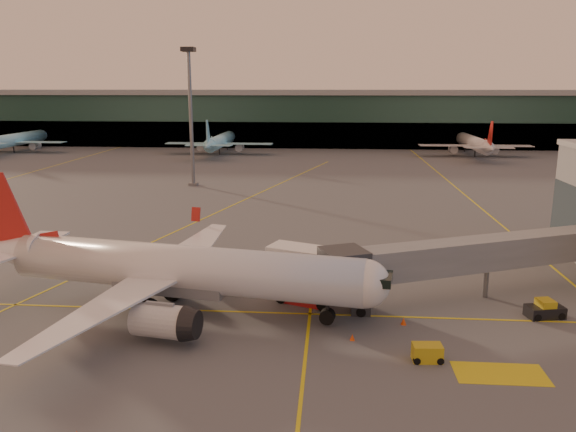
# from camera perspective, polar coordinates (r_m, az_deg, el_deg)

# --- Properties ---
(ground) EXTENTS (600.00, 600.00, 0.00)m
(ground) POSITION_cam_1_polar(r_m,az_deg,el_deg) (43.59, -4.78, -12.25)
(ground) COLOR #4C4F54
(ground) RESTS_ON ground
(taxi_markings) EXTENTS (100.12, 173.00, 0.01)m
(taxi_markings) POSITION_cam_1_polar(r_m,az_deg,el_deg) (86.54, -4.85, 0.58)
(taxi_markings) COLOR gold
(taxi_markings) RESTS_ON ground
(terminal) EXTENTS (400.00, 20.00, 17.60)m
(terminal) POSITION_cam_1_polar(r_m,az_deg,el_deg) (181.05, 2.48, 9.90)
(terminal) COLOR #19382D
(terminal) RESTS_ON ground
(mast_west_near) EXTENTS (2.40, 2.40, 25.60)m
(mast_west_near) POSITION_cam_1_polar(r_m,az_deg,el_deg) (108.27, -9.88, 10.87)
(mast_west_near) COLOR slate
(mast_west_near) RESTS_ON ground
(distant_aircraft_row) EXTENTS (350.00, 34.00, 13.00)m
(distant_aircraft_row) POSITION_cam_1_polar(r_m,az_deg,el_deg) (158.02, 6.07, 6.20)
(distant_aircraft_row) COLOR #96E5FC
(distant_aircraft_row) RESTS_ON ground
(main_airplane) EXTENTS (37.21, 33.74, 11.27)m
(main_airplane) POSITION_cam_1_polar(r_m,az_deg,el_deg) (48.11, -11.91, -5.33)
(main_airplane) COLOR white
(main_airplane) RESTS_ON ground
(jet_bridge) EXTENTS (30.71, 15.41, 5.67)m
(jet_bridge) POSITION_cam_1_polar(r_m,az_deg,el_deg) (54.06, 20.87, -3.57)
(jet_bridge) COLOR slate
(jet_bridge) RESTS_ON ground
(catering_truck) EXTENTS (6.93, 4.92, 4.94)m
(catering_truck) POSITION_cam_1_polar(r_m,az_deg,el_deg) (49.33, 1.77, -5.63)
(catering_truck) COLOR red
(catering_truck) RESTS_ON ground
(gpu_cart) EXTENTS (2.14, 1.37, 1.21)m
(gpu_cart) POSITION_cam_1_polar(r_m,az_deg,el_deg) (41.07, 13.96, -13.36)
(gpu_cart) COLOR gold
(gpu_cart) RESTS_ON ground
(pushback_tug) EXTENTS (3.23, 2.18, 1.53)m
(pushback_tug) POSITION_cam_1_polar(r_m,az_deg,el_deg) (51.36, 24.66, -8.69)
(pushback_tug) COLOR black
(pushback_tug) RESTS_ON ground
(cone_nose) EXTENTS (0.45, 0.45, 0.57)m
(cone_nose) POSITION_cam_1_polar(r_m,az_deg,el_deg) (46.52, 11.66, -10.43)
(cone_nose) COLOR #E9470C
(cone_nose) RESTS_ON ground
(cone_wing_left) EXTENTS (0.44, 0.44, 0.56)m
(cone_wing_left) POSITION_cam_1_polar(r_m,az_deg,el_deg) (65.27, -8.11, -3.40)
(cone_wing_left) COLOR #E9470C
(cone_wing_left) RESTS_ON ground
(cone_fwd) EXTENTS (0.38, 0.38, 0.49)m
(cone_fwd) POSITION_cam_1_polar(r_m,az_deg,el_deg) (43.28, 6.55, -12.14)
(cone_fwd) COLOR #E9470C
(cone_fwd) RESTS_ON ground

